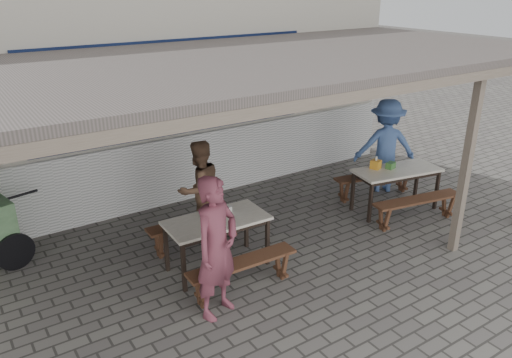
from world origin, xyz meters
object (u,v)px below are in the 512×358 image
(table_left, at_px, (217,224))
(patron_wall_side, at_px, (200,189))
(bench_right_street, at_px, (417,204))
(table_right, at_px, (397,174))
(bench_left_street, at_px, (243,269))
(condiment_bowl, at_px, (210,216))
(bench_left_wall, at_px, (196,226))
(patron_street_side, at_px, (217,248))
(patron_right_table, at_px, (385,146))
(bench_right_wall, at_px, (375,179))
(condiment_jar, at_px, (229,209))
(donation_box, at_px, (391,165))
(tissue_box, at_px, (376,164))

(table_left, relative_size, patron_wall_side, 0.91)
(bench_right_street, bearing_deg, table_right, 90.00)
(table_left, relative_size, bench_left_street, 0.94)
(patron_wall_side, relative_size, condiment_bowl, 7.36)
(bench_left_wall, bearing_deg, patron_street_side, -106.25)
(bench_left_street, relative_size, patron_right_table, 0.85)
(table_right, bearing_deg, bench_right_street, -90.00)
(patron_street_side, bearing_deg, bench_left_wall, 50.47)
(bench_left_wall, distance_m, bench_right_street, 3.61)
(bench_right_street, distance_m, patron_right_table, 1.55)
(bench_right_street, distance_m, patron_street_side, 3.92)
(table_left, distance_m, bench_right_wall, 3.66)
(bench_right_street, distance_m, bench_right_wall, 1.19)
(bench_left_street, distance_m, condiment_jar, 0.94)
(donation_box, xyz_separation_m, condiment_jar, (-3.18, 0.03, -0.01))
(patron_wall_side, distance_m, donation_box, 3.30)
(table_left, distance_m, bench_left_street, 0.76)
(patron_right_table, height_order, donation_box, patron_right_table)
(patron_right_table, distance_m, tissue_box, 0.93)
(bench_left_wall, distance_m, patron_right_table, 4.00)
(donation_box, bearing_deg, table_right, -52.69)
(donation_box, relative_size, condiment_jar, 1.77)
(table_right, distance_m, patron_right_table, 0.91)
(bench_left_wall, xyz_separation_m, bench_right_street, (3.36, -1.31, 0.00))
(table_left, height_order, patron_right_table, patron_right_table)
(bench_left_wall, height_order, table_right, table_right)
(bench_right_wall, xyz_separation_m, patron_right_table, (0.38, 0.16, 0.53))
(bench_right_wall, bearing_deg, patron_street_side, -150.07)
(patron_right_table, height_order, condiment_jar, patron_right_table)
(bench_right_wall, xyz_separation_m, condiment_jar, (-3.36, -0.46, 0.45))
(condiment_jar, bearing_deg, patron_wall_side, 89.08)
(condiment_bowl, bearing_deg, patron_wall_side, 71.20)
(table_left, relative_size, condiment_bowl, 6.73)
(patron_street_side, height_order, condiment_bowl, patron_street_side)
(patron_street_side, xyz_separation_m, patron_right_table, (4.47, 1.58, -0.01))
(bench_left_street, bearing_deg, patron_right_table, 20.82)
(bench_left_street, bearing_deg, tissue_box, 16.91)
(table_right, height_order, bench_right_wall, table_right)
(patron_wall_side, xyz_separation_m, condiment_jar, (-0.01, -0.92, 0.03))
(bench_left_wall, height_order, donation_box, donation_box)
(table_right, distance_m, donation_box, 0.18)
(table_left, xyz_separation_m, bench_right_wall, (3.60, 0.54, -0.33))
(bench_right_street, distance_m, donation_box, 0.82)
(bench_right_street, bearing_deg, bench_right_wall, 90.00)
(table_left, relative_size, bench_right_wall, 0.87)
(table_left, xyz_separation_m, bench_left_wall, (0.02, 0.69, -0.33))
(bench_left_wall, height_order, bench_right_street, same)
(bench_right_street, bearing_deg, patron_right_table, 76.25)
(patron_right_table, bearing_deg, condiment_jar, 43.10)
(patron_street_side, relative_size, condiment_bowl, 8.43)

